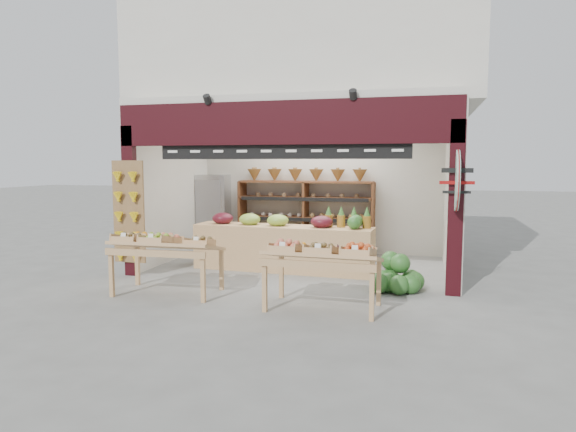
# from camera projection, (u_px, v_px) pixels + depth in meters

# --- Properties ---
(ground) EXTENTS (60.00, 60.00, 0.00)m
(ground) POSITION_uv_depth(u_px,v_px,m) (295.00, 271.00, 9.54)
(ground) COLOR slate
(ground) RESTS_ON ground
(shop_structure) EXTENTS (6.36, 5.12, 5.40)m
(shop_structure) POSITION_uv_depth(u_px,v_px,m) (314.00, 71.00, 10.68)
(shop_structure) COLOR beige
(shop_structure) RESTS_ON ground
(banana_board) EXTENTS (0.60, 0.15, 1.80)m
(banana_board) POSITION_uv_depth(u_px,v_px,m) (128.00, 214.00, 8.99)
(banana_board) COLOR olive
(banana_board) RESTS_ON ground
(gift_sign) EXTENTS (0.04, 0.93, 0.92)m
(gift_sign) POSITION_uv_depth(u_px,v_px,m) (457.00, 181.00, 7.55)
(gift_sign) COLOR #B1DFC7
(gift_sign) RESTS_ON ground
(back_shelving) EXTENTS (3.03, 0.50, 1.87)m
(back_shelving) POSITION_uv_depth(u_px,v_px,m) (306.00, 200.00, 11.35)
(back_shelving) COLOR brown
(back_shelving) RESTS_ON ground
(refrigerator) EXTENTS (0.75, 0.75, 1.73)m
(refrigerator) POSITION_uv_depth(u_px,v_px,m) (214.00, 212.00, 11.85)
(refrigerator) COLOR #B5B8BD
(refrigerator) RESTS_ON ground
(cardboard_stack) EXTENTS (1.02, 0.74, 0.68)m
(cardboard_stack) POSITION_uv_depth(u_px,v_px,m) (236.00, 250.00, 10.34)
(cardboard_stack) COLOR beige
(cardboard_stack) RESTS_ON ground
(mid_counter) EXTENTS (3.39, 0.81, 1.06)m
(mid_counter) POSITION_uv_depth(u_px,v_px,m) (282.00, 246.00, 9.56)
(mid_counter) COLOR tan
(mid_counter) RESTS_ON ground
(display_table_left) EXTENTS (1.62, 0.94, 1.01)m
(display_table_left) POSITION_uv_depth(u_px,v_px,m) (162.00, 243.00, 7.91)
(display_table_left) COLOR tan
(display_table_left) RESTS_ON ground
(display_table_right) EXTENTS (1.59, 0.92, 1.00)m
(display_table_right) POSITION_uv_depth(u_px,v_px,m) (323.00, 253.00, 7.03)
(display_table_right) COLOR tan
(display_table_right) RESTS_ON ground
(watermelon_pile) EXTENTS (0.83, 0.78, 0.59)m
(watermelon_pile) POSITION_uv_depth(u_px,v_px,m) (397.00, 278.00, 8.06)
(watermelon_pile) COLOR #184517
(watermelon_pile) RESTS_ON ground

